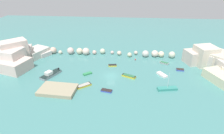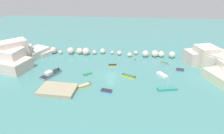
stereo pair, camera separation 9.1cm
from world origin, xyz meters
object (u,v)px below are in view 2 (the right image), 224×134
object	(u,v)px
moored_boat_4	(167,89)
moored_boat_5	(164,63)
moored_boat_3	(112,65)
stone_dock	(58,90)
moored_boat_2	(87,74)
channel_buoy	(135,59)
moored_boat_6	(50,74)
moored_boat_7	(129,76)
moored_boat_0	(180,70)
moored_boat_9	(84,85)
moored_boat_1	(106,91)
moored_boat_8	(162,75)

from	to	relation	value
moored_boat_4	moored_boat_5	bearing A→B (deg)	73.28
moored_boat_3	stone_dock	bearing A→B (deg)	-138.08
moored_boat_2	moored_boat_4	xyz separation A→B (m)	(22.79, -6.57, 0.12)
channel_buoy	moored_boat_6	size ratio (longest dim) A/B	0.07
moored_boat_3	moored_boat_7	distance (m)	8.89
moored_boat_0	moored_boat_5	size ratio (longest dim) A/B	0.78
stone_dock	moored_boat_4	distance (m)	28.88
moored_boat_0	moored_boat_4	bearing A→B (deg)	68.40
channel_buoy	moored_boat_3	world-z (taller)	moored_boat_3
moored_boat_6	moored_boat_9	xyz separation A→B (m)	(11.20, -4.83, -0.29)
moored_boat_4	moored_boat_5	xyz separation A→B (m)	(1.65, 16.08, -0.07)
stone_dock	moored_boat_1	world-z (taller)	stone_dock
moored_boat_0	moored_boat_9	bearing A→B (deg)	28.15
moored_boat_7	moored_boat_3	bearing A→B (deg)	151.95
moored_boat_0	moored_boat_3	world-z (taller)	same
moored_boat_2	moored_boat_8	xyz separation A→B (m)	(22.51, 1.15, 0.07)
moored_boat_4	moored_boat_8	size ratio (longest dim) A/B	1.44
moored_boat_0	moored_boat_4	world-z (taller)	moored_boat_4
moored_boat_1	moored_boat_5	xyz separation A→B (m)	(17.62, 18.26, 0.06)
channel_buoy	moored_boat_1	size ratio (longest dim) A/B	0.15
moored_boat_4	moored_boat_8	distance (m)	7.72
stone_dock	moored_boat_4	size ratio (longest dim) A/B	1.74
moored_boat_1	moored_boat_2	xyz separation A→B (m)	(-6.82, 8.75, 0.01)
stone_dock	moored_boat_7	distance (m)	20.61
moored_boat_4	stone_dock	bearing A→B (deg)	175.60
moored_boat_6	moored_boat_8	distance (m)	33.48
moored_boat_2	moored_boat_9	size ratio (longest dim) A/B	0.67
moored_boat_3	moored_boat_9	xyz separation A→B (m)	(-6.74, -13.18, 0.05)
channel_buoy	moored_boat_8	distance (m)	13.07
moored_boat_7	moored_boat_5	bearing A→B (deg)	64.73
channel_buoy	moored_boat_4	bearing A→B (deg)	-66.29
moored_boat_1	moored_boat_6	xyz separation A→B (m)	(-17.63, 6.75, 0.36)
stone_dock	moored_boat_5	xyz separation A→B (m)	(30.34, 19.33, -0.21)
channel_buoy	moored_boat_9	world-z (taller)	moored_boat_9
moored_boat_5	moored_boat_9	size ratio (longest dim) A/B	0.75
moored_boat_7	moored_boat_8	size ratio (longest dim) A/B	1.14
moored_boat_7	moored_boat_0	bearing A→B (deg)	43.58
moored_boat_7	moored_boat_2	bearing A→B (deg)	-158.99
moored_boat_1	moored_boat_7	world-z (taller)	moored_boat_7
moored_boat_6	moored_boat_7	xyz separation A→B (m)	(23.38, 1.33, -0.25)
moored_boat_0	moored_boat_2	distance (m)	29.14
moored_boat_3	moored_boat_6	bearing A→B (deg)	-164.28
moored_boat_2	moored_boat_5	size ratio (longest dim) A/B	0.89
moored_boat_2	moored_boat_6	xyz separation A→B (m)	(-10.81, -2.00, 0.35)
moored_boat_5	moored_boat_8	size ratio (longest dim) A/B	0.82
moored_boat_6	moored_boat_1	bearing A→B (deg)	94.93
moored_boat_1	moored_boat_9	bearing A→B (deg)	-4.13
moored_boat_9	stone_dock	bearing A→B (deg)	167.45
moored_boat_5	moored_boat_4	bearing A→B (deg)	-66.91
moored_boat_3	channel_buoy	bearing A→B (deg)	25.67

